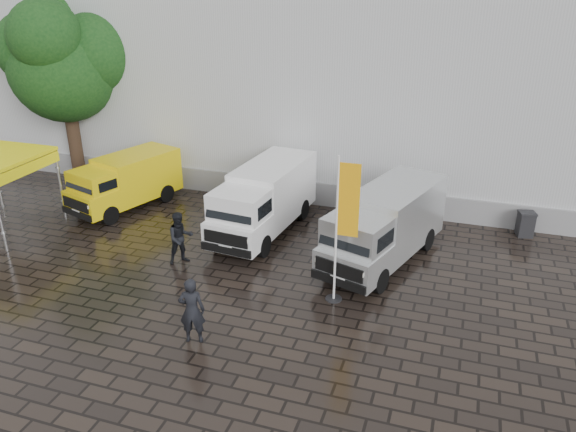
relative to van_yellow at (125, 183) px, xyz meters
name	(u,v)px	position (x,y,z in m)	size (l,w,h in m)	color
ground	(297,309)	(9.05, -5.14, -1.09)	(120.00, 120.00, 0.00)	black
exhibition_hall	(434,41)	(11.05, 10.86, 4.91)	(44.00, 16.00, 12.00)	silver
hall_plinth	(403,204)	(11.05, 2.81, -0.59)	(44.00, 0.15, 1.00)	gray
van_yellow	(125,183)	(0.00, 0.00, 0.00)	(1.81, 4.72, 2.18)	yellow
van_white	(264,201)	(6.29, -0.44, 0.16)	(1.92, 5.76, 2.50)	white
van_silver	(384,228)	(10.94, -1.42, 0.16)	(1.92, 5.77, 2.50)	silver
flagpole	(343,225)	(10.15, -4.30, 1.41)	(0.88, 0.50, 4.54)	black
tree	(63,61)	(-4.31, 2.59, 4.37)	(4.73, 4.73, 8.50)	black
wheelie_bin	(525,224)	(15.66, 2.29, -0.61)	(0.58, 0.58, 0.96)	black
person_front	(192,310)	(6.90, -7.48, -0.14)	(0.69, 0.45, 1.90)	black
person_tent	(181,238)	(4.48, -3.61, -0.17)	(0.89, 0.69, 1.83)	black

